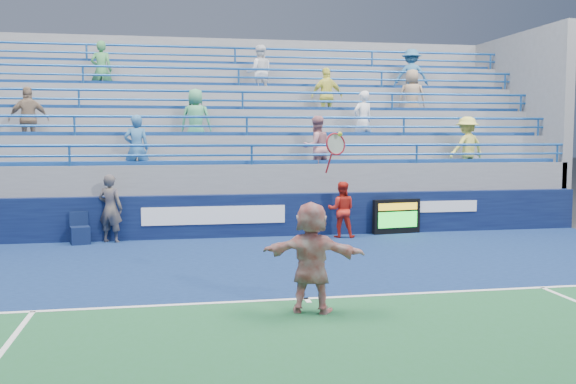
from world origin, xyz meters
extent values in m
plane|color=#333538|center=(0.00, 0.00, 0.00)|extent=(120.00, 120.00, 0.00)
cube|color=#0F224C|center=(0.00, 2.20, 0.01)|extent=(18.00, 8.40, 0.02)
cube|color=white|center=(0.00, 0.00, 0.02)|extent=(11.00, 0.10, 0.01)
cube|color=white|center=(0.00, -0.10, 0.02)|extent=(0.08, 0.30, 0.01)
cube|color=#090F33|center=(0.00, 6.50, 0.55)|extent=(18.00, 0.30, 1.10)
cube|color=white|center=(-1.00, 6.34, 0.60)|extent=(3.60, 0.02, 0.45)
cube|color=white|center=(5.20, 6.34, 0.70)|extent=(1.80, 0.02, 0.30)
cube|color=slate|center=(0.00, 9.45, 0.55)|extent=(18.00, 5.60, 1.10)
cube|color=slate|center=(0.00, 9.45, 0.93)|extent=(18.00, 5.60, 1.85)
cube|color=#154295|center=(0.00, 7.10, 1.90)|extent=(17.40, 0.45, 0.10)
cylinder|color=#1D539E|center=(0.00, 6.70, 2.35)|extent=(18.00, 0.07, 0.07)
cube|color=slate|center=(0.00, 9.95, 1.30)|extent=(18.00, 4.60, 2.60)
cube|color=#154295|center=(0.00, 8.10, 2.65)|extent=(17.40, 0.45, 0.10)
cylinder|color=#1D539E|center=(0.00, 7.70, 3.10)|extent=(18.00, 0.07, 0.07)
cube|color=slate|center=(0.00, 10.45, 1.68)|extent=(18.00, 3.60, 3.35)
cube|color=#154295|center=(0.00, 9.10, 3.40)|extent=(17.40, 0.45, 0.10)
cylinder|color=#1D539E|center=(0.00, 8.70, 3.85)|extent=(18.00, 0.07, 0.07)
cube|color=slate|center=(0.00, 10.95, 2.05)|extent=(18.00, 2.60, 4.10)
cube|color=#154295|center=(0.00, 10.10, 4.15)|extent=(17.40, 0.45, 0.10)
cylinder|color=#1D539E|center=(0.00, 9.70, 4.60)|extent=(18.00, 0.07, 0.07)
cube|color=slate|center=(0.00, 11.45, 2.42)|extent=(18.00, 1.60, 4.85)
cube|color=#154295|center=(0.00, 11.10, 4.90)|extent=(17.40, 0.45, 0.10)
cylinder|color=#1D539E|center=(0.00, 10.70, 5.35)|extent=(18.00, 0.07, 0.07)
imported|color=teal|center=(5.64, 10.10, 4.53)|extent=(1.22, 0.87, 1.70)
imported|color=#F2ED5E|center=(2.58, 9.10, 3.78)|extent=(1.05, 0.55, 1.70)
imported|color=white|center=(3.41, 8.10, 3.03)|extent=(0.71, 0.58, 1.70)
imported|color=#3F8C4F|center=(-4.02, 10.10, 4.53)|extent=(0.65, 0.45, 1.70)
imported|color=#89715B|center=(-5.69, 8.10, 3.03)|extent=(1.07, 0.65, 1.70)
imported|color=#326697|center=(-2.91, 7.10, 2.28)|extent=(0.62, 0.41, 1.70)
imported|color=#479D6B|center=(-1.36, 8.10, 3.03)|extent=(0.91, 0.67, 1.70)
imported|color=#E5DA59|center=(6.15, 7.10, 2.28)|extent=(1.23, 0.90, 1.70)
imported|color=#BD7A81|center=(1.80, 7.10, 2.28)|extent=(0.98, 0.86, 1.70)
imported|color=white|center=(0.69, 10.10, 4.53)|extent=(0.86, 0.68, 1.70)
imported|color=#9C8168|center=(5.28, 9.10, 3.78)|extent=(0.95, 0.75, 1.70)
cube|color=black|center=(3.79, 6.28, 0.46)|extent=(1.34, 0.33, 0.92)
cube|color=gold|center=(3.79, 6.20, 0.74)|extent=(1.13, 0.02, 0.18)
cube|color=#19E533|center=(3.79, 6.20, 0.39)|extent=(1.13, 0.02, 0.42)
cube|color=#0C183A|center=(-4.22, 6.08, 0.22)|extent=(0.53, 0.53, 0.43)
cube|color=#0C183A|center=(-4.22, 6.27, 0.60)|extent=(0.43, 0.15, 0.34)
imported|color=silver|center=(-0.08, -0.73, 0.82)|extent=(1.60, 1.03, 1.65)
torus|color=#B51628|center=(0.27, -0.73, 2.47)|extent=(0.34, 0.19, 0.33)
cylinder|color=#B51628|center=(0.17, -0.73, 2.20)|extent=(0.07, 0.19, 0.30)
sphere|color=yellow|center=(0.32, -0.78, 2.62)|extent=(0.07, 0.07, 0.07)
imported|color=#131835|center=(-3.52, 6.22, 0.84)|extent=(0.72, 0.61, 1.67)
imported|color=red|center=(2.20, 5.94, 0.72)|extent=(0.82, 0.71, 1.44)
camera|label=1|loc=(-2.10, -9.74, 2.59)|focal=40.00mm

